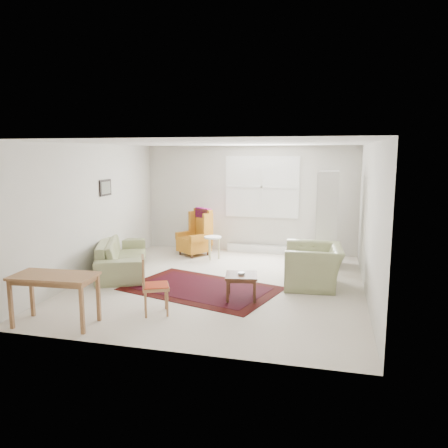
% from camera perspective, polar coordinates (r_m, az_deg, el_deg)
% --- Properties ---
extents(room, '(5.04, 5.54, 2.51)m').
position_cam_1_polar(room, '(7.84, -0.02, 1.38)').
color(room, beige).
rests_on(room, ground).
extents(rug, '(2.90, 2.28, 0.03)m').
position_cam_1_polar(rug, '(7.67, -2.97, -8.36)').
color(rug, black).
rests_on(rug, ground).
extents(sofa, '(1.68, 2.38, 0.90)m').
position_cam_1_polar(sofa, '(8.89, -13.13, -3.22)').
color(sofa, '#878C5D').
rests_on(sofa, ground).
extents(armchair, '(1.06, 1.19, 0.87)m').
position_cam_1_polar(armchair, '(7.88, 11.59, -4.86)').
color(armchair, '#878C5D').
rests_on(armchair, ground).
extents(wingback_chair, '(0.89, 0.90, 1.08)m').
position_cam_1_polar(wingback_chair, '(10.03, -3.98, -1.05)').
color(wingback_chair, '#BC751C').
rests_on(wingback_chair, ground).
extents(coffee_table, '(0.59, 0.59, 0.41)m').
position_cam_1_polar(coffee_table, '(7.10, 2.28, -8.18)').
color(coffee_table, '#432314').
rests_on(coffee_table, ground).
extents(stool, '(0.49, 0.49, 0.52)m').
position_cam_1_polar(stool, '(9.69, -1.48, -3.10)').
color(stool, white).
rests_on(stool, ground).
extents(cabinet, '(0.43, 0.80, 1.97)m').
position_cam_1_polar(cabinet, '(9.22, 13.35, 0.63)').
color(cabinet, silver).
rests_on(cabinet, ground).
extents(desk, '(1.15, 0.63, 0.71)m').
position_cam_1_polar(desk, '(6.46, -21.15, -9.22)').
color(desk, '#95653C').
rests_on(desk, ground).
extents(desk_chair, '(0.50, 0.50, 0.86)m').
position_cam_1_polar(desk_chair, '(6.48, -8.92, -7.89)').
color(desk_chair, '#95653C').
rests_on(desk_chair, ground).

